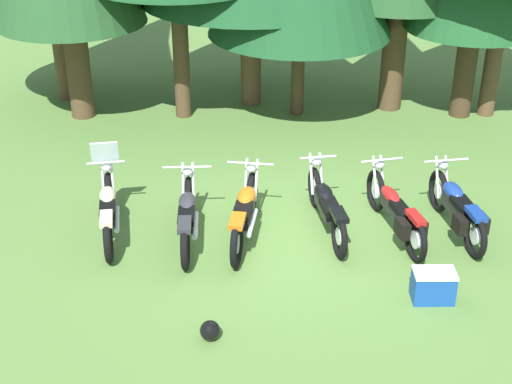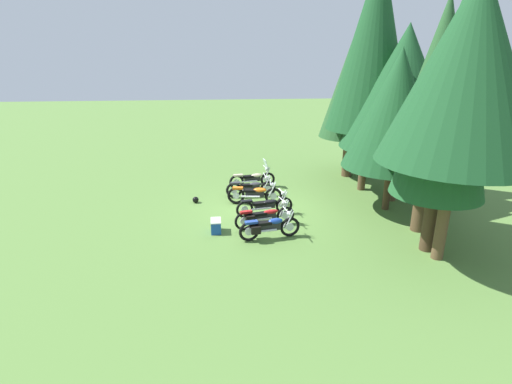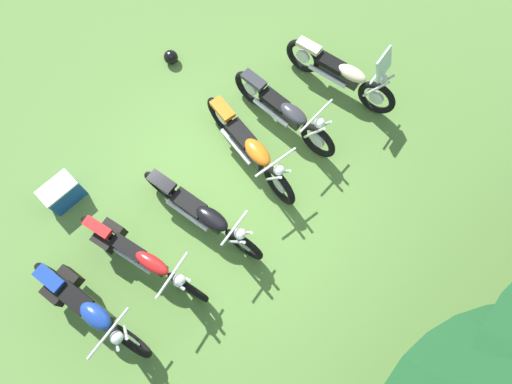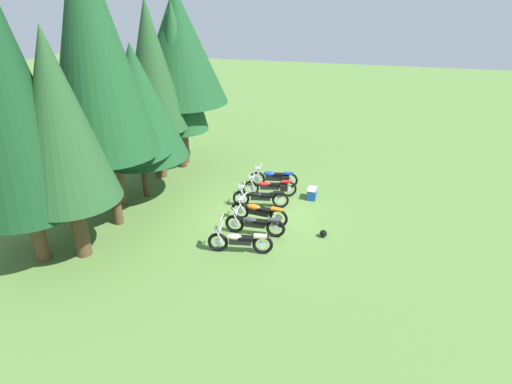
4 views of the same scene
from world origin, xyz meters
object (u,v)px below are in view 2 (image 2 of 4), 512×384
at_px(motorcycle_0, 253,179).
at_px(pine_tree_6, 449,100).
at_px(motorcycle_5, 269,227).
at_px(pine_tree_3, 403,88).
at_px(pine_tree_1, 353,84).
at_px(dropped_helmet, 196,200).
at_px(pine_tree_0, 374,59).
at_px(motorcycle_4, 264,216).
at_px(motorcycle_3, 265,205).
at_px(pine_tree_2, 374,43).
at_px(motorcycle_2, 255,194).
at_px(pine_tree_4, 396,109).
at_px(pine_tree_5, 438,86).
at_px(pine_tree_7, 468,69).
at_px(motorcycle_1, 251,188).
at_px(picnic_cooler, 216,226).

relative_size(motorcycle_0, pine_tree_6, 0.29).
height_order(motorcycle_5, pine_tree_3, pine_tree_3).
relative_size(motorcycle_5, pine_tree_3, 0.30).
bearing_deg(pine_tree_1, dropped_helmet, -66.78).
relative_size(motorcycle_0, pine_tree_0, 0.23).
bearing_deg(pine_tree_0, motorcycle_4, -42.65).
relative_size(motorcycle_3, pine_tree_2, 0.23).
height_order(motorcycle_2, pine_tree_3, pine_tree_3).
xyz_separation_m(motorcycle_0, pine_tree_4, (3.21, 5.23, 3.62)).
xyz_separation_m(motorcycle_0, pine_tree_5, (5.32, 5.59, 4.65)).
xyz_separation_m(motorcycle_2, pine_tree_5, (3.15, 5.68, 4.64)).
height_order(pine_tree_6, pine_tree_7, pine_tree_7).
distance_m(motorcycle_2, pine_tree_7, 9.11).
xyz_separation_m(motorcycle_4, pine_tree_5, (0.74, 5.58, 4.66)).
relative_size(motorcycle_1, pine_tree_4, 0.35).
distance_m(motorcycle_5, pine_tree_6, 6.82).
distance_m(pine_tree_0, pine_tree_2, 3.11).
bearing_deg(pine_tree_0, motorcycle_1, -61.99).
bearing_deg(motorcycle_1, motorcycle_5, -89.38).
relative_size(motorcycle_0, pine_tree_3, 0.31).
height_order(pine_tree_3, pine_tree_6, pine_tree_6).
distance_m(motorcycle_5, picnic_cooler, 1.98).
relative_size(pine_tree_7, picnic_cooler, 14.15).
distance_m(motorcycle_1, pine_tree_3, 7.50).
relative_size(motorcycle_5, picnic_cooler, 3.70).
xyz_separation_m(motorcycle_4, pine_tree_6, (2.24, 5.15, 4.39)).
distance_m(motorcycle_5, pine_tree_5, 7.21).
height_order(motorcycle_1, pine_tree_2, pine_tree_2).
height_order(motorcycle_1, pine_tree_4, pine_tree_4).
height_order(motorcycle_2, pine_tree_6, pine_tree_6).
distance_m(pine_tree_2, pine_tree_7, 6.75).
xyz_separation_m(pine_tree_3, pine_tree_4, (1.03, -0.64, -0.70)).
bearing_deg(pine_tree_6, pine_tree_5, 163.99).
bearing_deg(pine_tree_4, motorcycle_2, -101.05).
bearing_deg(motorcycle_5, pine_tree_2, 34.56).
distance_m(motorcycle_5, pine_tree_4, 6.71).
bearing_deg(motorcycle_5, dropped_helmet, 115.97).
height_order(pine_tree_7, dropped_helmet, pine_tree_7).
bearing_deg(pine_tree_6, motorcycle_4, -113.53).
xyz_separation_m(motorcycle_2, pine_tree_4, (1.04, 5.32, 3.61)).
relative_size(motorcycle_2, pine_tree_7, 0.28).
bearing_deg(motorcycle_0, pine_tree_7, -64.57).
bearing_deg(pine_tree_3, motorcycle_2, -90.06).
distance_m(motorcycle_3, dropped_helmet, 3.31).
relative_size(pine_tree_2, pine_tree_6, 1.31).
relative_size(motorcycle_0, pine_tree_5, 0.28).
distance_m(pine_tree_1, picnic_cooler, 10.29).
bearing_deg(pine_tree_4, dropped_helmet, -100.36).
relative_size(motorcycle_1, picnic_cooler, 3.80).
xyz_separation_m(motorcycle_0, pine_tree_0, (-2.11, 6.18, 5.34)).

